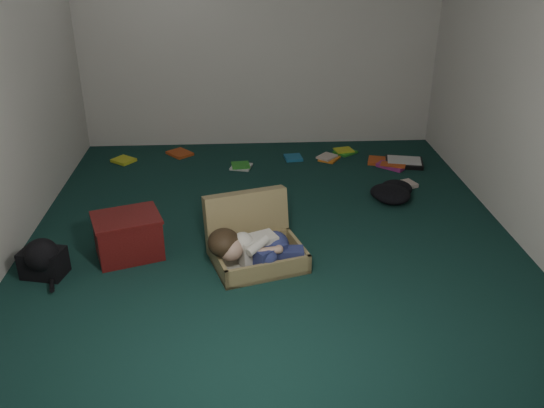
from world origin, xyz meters
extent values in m
plane|color=#11302B|center=(0.00, 0.00, 0.00)|extent=(4.50, 4.50, 0.00)
plane|color=silver|center=(0.00, 2.25, 1.30)|extent=(4.50, 0.00, 4.50)
plane|color=silver|center=(0.00, -2.25, 1.30)|extent=(4.50, 0.00, 4.50)
plane|color=silver|center=(2.00, 0.00, 1.30)|extent=(0.00, 4.50, 4.50)
cube|color=#968453|center=(-0.12, -0.50, 0.08)|extent=(0.77, 0.64, 0.15)
cube|color=beige|center=(-0.12, -0.50, 0.04)|extent=(0.70, 0.57, 0.02)
cube|color=#968453|center=(-0.20, -0.20, 0.24)|extent=(0.69, 0.38, 0.48)
cube|color=white|center=(-0.13, -0.52, 0.16)|extent=(0.32, 0.26, 0.21)
sphere|color=tan|center=(-0.33, -0.61, 0.22)|extent=(0.18, 0.18, 0.18)
ellipsoid|color=black|center=(-0.38, -0.57, 0.25)|extent=(0.24, 0.25, 0.21)
ellipsoid|color=navy|center=(0.00, -0.47, 0.16)|extent=(0.22, 0.25, 0.21)
cube|color=navy|center=(-0.04, -0.59, 0.15)|extent=(0.27, 0.25, 0.13)
cube|color=navy|center=(0.10, -0.56, 0.13)|extent=(0.23, 0.12, 0.10)
sphere|color=white|center=(0.18, -0.51, 0.11)|extent=(0.10, 0.10, 0.10)
sphere|color=white|center=(0.19, -0.57, 0.10)|extent=(0.09, 0.09, 0.09)
cylinder|color=tan|center=(-0.05, -0.63, 0.20)|extent=(0.18, 0.10, 0.06)
cube|color=#561211|center=(-1.12, -0.28, 0.16)|extent=(0.57, 0.51, 0.32)
cube|color=#561211|center=(-1.12, -0.28, 0.33)|extent=(0.60, 0.53, 0.02)
cube|color=black|center=(1.53, 1.47, 0.02)|extent=(0.45, 0.37, 0.05)
cube|color=white|center=(1.53, 1.47, 0.05)|extent=(0.40, 0.33, 0.01)
cube|color=yellow|center=(-1.52, 1.74, 0.01)|extent=(0.22, 0.17, 0.02)
cube|color=#C24919|center=(-0.92, 1.92, 0.01)|extent=(0.28, 0.27, 0.02)
cube|color=silver|center=(-0.23, 1.49, 0.01)|extent=(0.22, 0.26, 0.02)
cube|color=#1B6795|center=(0.35, 1.71, 0.01)|extent=(0.24, 0.27, 0.02)
cube|color=orange|center=(0.74, 1.67, 0.01)|extent=(0.28, 0.26, 0.02)
cube|color=#2C9027|center=(0.95, 1.86, 0.01)|extent=(0.24, 0.19, 0.02)
cube|color=#972575|center=(1.36, 1.38, 0.01)|extent=(0.28, 0.27, 0.02)
cube|color=beige|center=(1.37, 0.90, 0.01)|extent=(0.21, 0.25, 0.02)
cube|color=yellow|center=(1.22, 0.66, 0.01)|extent=(0.25, 0.27, 0.02)
cube|color=#C24919|center=(1.26, 1.55, 0.01)|extent=(0.27, 0.25, 0.02)
camera|label=1|loc=(-0.24, -4.23, 2.32)|focal=38.00mm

